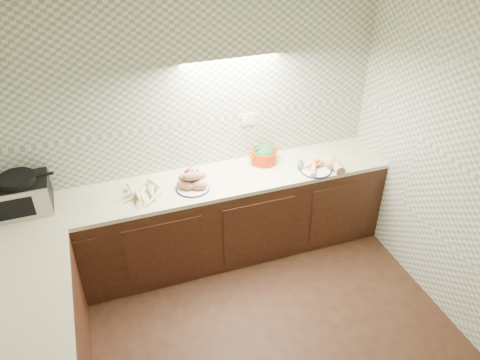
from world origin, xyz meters
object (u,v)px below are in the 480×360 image
object	(u,v)px
onion_bowl	(191,173)
dutch_oven	(264,154)
veg_plate	(322,165)
parsnip_pile	(143,192)
toaster_oven	(21,194)
sweet_potato_plate	(192,182)

from	to	relation	value
onion_bowl	dutch_oven	xyz separation A→B (m)	(0.74, 0.03, 0.05)
onion_bowl	veg_plate	distance (m)	1.24
onion_bowl	veg_plate	bearing A→B (deg)	-13.51
parsnip_pile	onion_bowl	size ratio (longest dim) A/B	3.07
parsnip_pile	toaster_oven	bearing A→B (deg)	172.59
onion_bowl	dutch_oven	distance (m)	0.74
toaster_oven	parsnip_pile	bearing A→B (deg)	-7.40
toaster_oven	sweet_potato_plate	bearing A→B (deg)	-6.32
parsnip_pile	sweet_potato_plate	xyz separation A→B (m)	(0.44, -0.03, 0.03)
sweet_potato_plate	onion_bowl	size ratio (longest dim) A/B	2.29
dutch_oven	parsnip_pile	bearing A→B (deg)	173.45
toaster_oven	parsnip_pile	xyz separation A→B (m)	(0.97, -0.13, -0.12)
sweet_potato_plate	parsnip_pile	bearing A→B (deg)	176.06
sweet_potato_plate	onion_bowl	bearing A→B (deg)	78.90
toaster_oven	dutch_oven	xyz separation A→B (m)	(2.19, 0.05, -0.07)
parsnip_pile	dutch_oven	size ratio (longest dim) A/B	1.32
sweet_potato_plate	dutch_oven	bearing A→B (deg)	15.23
toaster_oven	onion_bowl	xyz separation A→B (m)	(1.45, 0.02, -0.11)
parsnip_pile	dutch_oven	world-z (taller)	dutch_oven
onion_bowl	toaster_oven	bearing A→B (deg)	-179.07
sweet_potato_plate	onion_bowl	distance (m)	0.19
toaster_oven	dutch_oven	size ratio (longest dim) A/B	1.42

